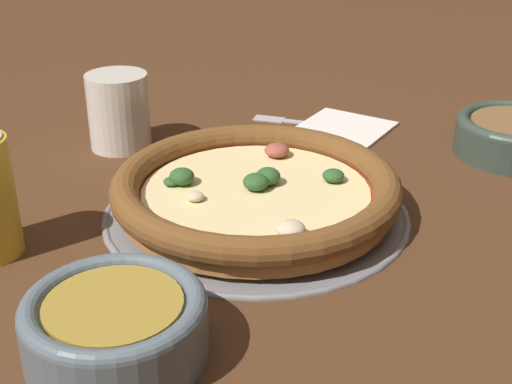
% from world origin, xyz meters
% --- Properties ---
extents(ground_plane, '(3.00, 3.00, 0.00)m').
position_xyz_m(ground_plane, '(0.00, 0.00, 0.00)').
color(ground_plane, '#4C2D19').
extents(pizza_tray, '(0.34, 0.34, 0.01)m').
position_xyz_m(pizza_tray, '(0.00, 0.00, 0.00)').
color(pizza_tray, gray).
rests_on(pizza_tray, ground_plane).
extents(pizza, '(0.32, 0.32, 0.04)m').
position_xyz_m(pizza, '(0.00, -0.00, 0.03)').
color(pizza, '#A86B33').
rests_on(pizza, pizza_tray).
extents(bowl_near, '(0.15, 0.15, 0.05)m').
position_xyz_m(bowl_near, '(-0.09, 0.25, 0.03)').
color(bowl_near, slate).
rests_on(bowl_near, ground_plane).
extents(drinking_cup, '(0.08, 0.08, 0.10)m').
position_xyz_m(drinking_cup, '(0.27, -0.01, 0.05)').
color(drinking_cup, silver).
rests_on(drinking_cup, ground_plane).
extents(napkin, '(0.14, 0.14, 0.01)m').
position_xyz_m(napkin, '(0.09, -0.27, 0.00)').
color(napkin, white).
rests_on(napkin, ground_plane).
extents(fork, '(0.15, 0.09, 0.00)m').
position_xyz_m(fork, '(0.15, -0.25, 0.00)').
color(fork, '#B7B7BC').
rests_on(fork, ground_plane).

